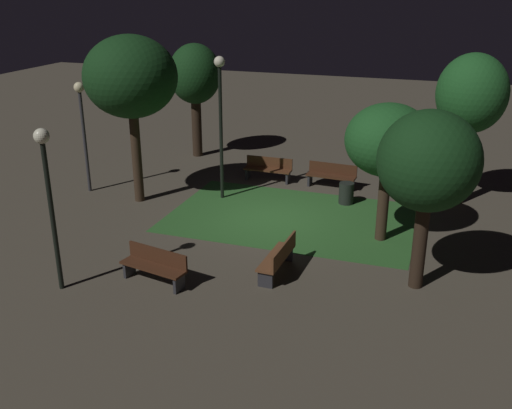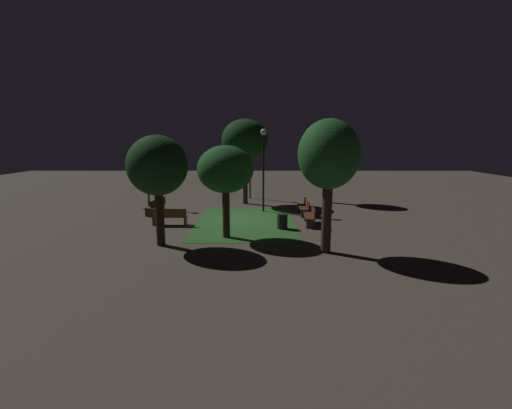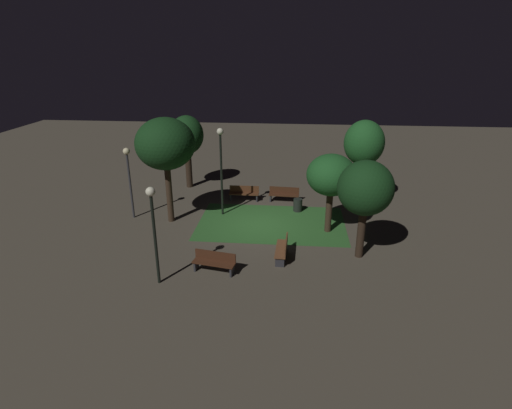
% 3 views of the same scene
% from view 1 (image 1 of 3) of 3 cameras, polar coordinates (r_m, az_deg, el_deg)
% --- Properties ---
extents(ground_plane, '(60.00, 60.00, 0.00)m').
position_cam_1_polar(ground_plane, '(18.69, 1.33, -1.40)').
color(ground_plane, '#4C4438').
extents(grass_lawn, '(7.79, 5.07, 0.01)m').
position_cam_1_polar(grass_lawn, '(18.81, 3.52, -1.27)').
color(grass_lawn, '#2D6028').
rests_on(grass_lawn, ground).
extents(bench_lawn_edge, '(1.83, 0.61, 0.88)m').
position_cam_1_polar(bench_lawn_edge, '(21.56, 7.40, 2.89)').
color(bench_lawn_edge, '#422314').
rests_on(bench_lawn_edge, ground).
extents(bench_corner, '(1.80, 0.48, 0.88)m').
position_cam_1_polar(bench_corner, '(22.14, 1.21, 3.56)').
color(bench_corner, '#512D19').
rests_on(bench_corner, ground).
extents(bench_front_right, '(1.86, 0.82, 0.88)m').
position_cam_1_polar(bench_front_right, '(14.90, -9.85, -5.83)').
color(bench_front_right, '#422314').
rests_on(bench_front_right, ground).
extents(bench_near_trees, '(0.55, 1.82, 0.88)m').
position_cam_1_polar(bench_near_trees, '(15.09, 2.26, -5.13)').
color(bench_near_trees, brown).
rests_on(bench_near_trees, ground).
extents(tree_tall_center, '(2.28, 2.28, 5.02)m').
position_cam_1_polar(tree_tall_center, '(20.33, 20.33, 9.95)').
color(tree_tall_center, '#38281C').
rests_on(tree_tall_center, ground).
extents(tree_right_canopy, '(2.42, 2.42, 4.03)m').
position_cam_1_polar(tree_right_canopy, '(16.65, 12.80, 6.04)').
color(tree_right_canopy, '#38281C').
rests_on(tree_right_canopy, ground).
extents(tree_back_left, '(3.03, 3.03, 5.57)m').
position_cam_1_polar(tree_back_left, '(19.60, -12.15, 12.00)').
color(tree_back_left, '#38281C').
rests_on(tree_back_left, ground).
extents(tree_back_right, '(2.16, 2.16, 4.75)m').
position_cam_1_polar(tree_back_right, '(24.91, -5.99, 12.39)').
color(tree_back_right, '#2D2116').
rests_on(tree_back_right, ground).
extents(tree_near_wall, '(2.39, 2.39, 4.45)m').
position_cam_1_polar(tree_near_wall, '(14.03, 16.51, 3.94)').
color(tree_near_wall, '#2D2116').
rests_on(tree_near_wall, ground).
extents(lamp_post_near_wall, '(0.36, 0.36, 4.86)m').
position_cam_1_polar(lamp_post_near_wall, '(19.62, -3.50, 9.67)').
color(lamp_post_near_wall, black).
rests_on(lamp_post_near_wall, ground).
extents(lamp_post_path_center, '(0.36, 0.36, 4.05)m').
position_cam_1_polar(lamp_post_path_center, '(14.32, -19.69, 2.14)').
color(lamp_post_path_center, black).
rests_on(lamp_post_path_center, ground).
extents(lamp_post_plaza_east, '(0.36, 0.36, 3.92)m').
position_cam_1_polar(lamp_post_plaza_east, '(21.29, -16.62, 8.20)').
color(lamp_post_plaza_east, '#333338').
rests_on(lamp_post_plaza_east, ground).
extents(trash_bin, '(0.51, 0.51, 0.74)m').
position_cam_1_polar(trash_bin, '(20.06, 8.81, 1.09)').
color(trash_bin, black).
rests_on(trash_bin, ground).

